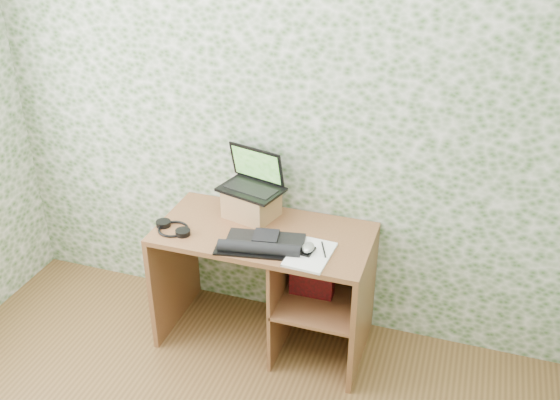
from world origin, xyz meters
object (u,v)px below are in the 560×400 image
(notepad, at_px, (310,254))
(riser, at_px, (251,203))
(keyboard, at_px, (263,244))
(desk, at_px, (279,271))
(laptop, at_px, (253,179))

(notepad, bearing_deg, riser, 149.50)
(riser, bearing_deg, notepad, -34.12)
(riser, relative_size, keyboard, 0.57)
(desk, distance_m, keyboard, 0.35)
(desk, distance_m, notepad, 0.40)
(desk, xyz_separation_m, keyboard, (-0.03, -0.18, 0.29))
(keyboard, xyz_separation_m, notepad, (0.26, 0.01, -0.02))
(riser, xyz_separation_m, keyboard, (0.18, -0.30, -0.06))
(keyboard, bearing_deg, desk, 71.69)
(riser, distance_m, keyboard, 0.35)
(riser, xyz_separation_m, laptop, (0.00, 0.04, 0.14))
(desk, height_order, riser, riser)
(riser, relative_size, laptop, 0.69)
(riser, height_order, keyboard, riser)
(riser, bearing_deg, laptop, 90.00)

